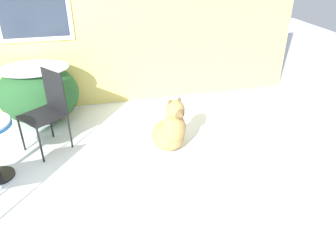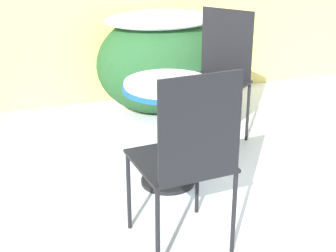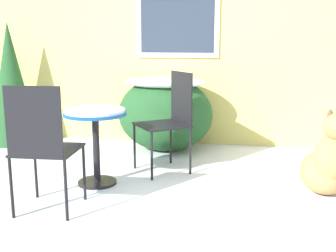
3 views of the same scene
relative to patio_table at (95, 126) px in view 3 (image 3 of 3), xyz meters
name	(u,v)px [view 3 (image 3 of 3)]	position (x,y,z in m)	size (l,w,h in m)	color
ground_plane	(155,205)	(0.65, -0.42, -0.56)	(16.00, 16.00, 0.00)	white
house_wall	(191,31)	(0.65, 1.77, 0.89)	(8.00, 0.10, 2.87)	#E5D16B
shrub_left	(165,112)	(0.40, 1.32, -0.08)	(1.16, 0.87, 0.90)	#235128
evergreen_bush	(11,84)	(-1.64, 1.35, 0.22)	(0.63, 0.63, 1.57)	#235128
patio_table	(95,126)	(0.00, 0.00, 0.00)	(0.58, 0.58, 0.72)	black
patio_chair_near_table	(170,117)	(0.60, 0.55, 0.01)	(0.66, 0.66, 1.03)	black
patio_chair_far_side	(43,143)	(-0.16, -0.73, 0.01)	(0.50, 0.50, 1.03)	black
dog	(328,163)	(2.09, 0.07, -0.27)	(0.52, 0.69, 0.79)	tan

